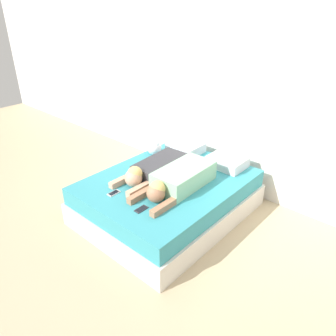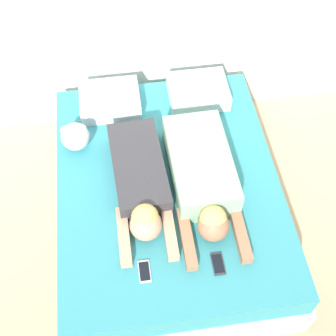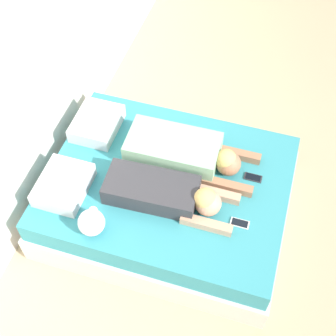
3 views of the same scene
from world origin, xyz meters
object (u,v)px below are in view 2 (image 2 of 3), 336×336
Objects in this scene: person_right at (202,177)px; plush_toy at (75,136)px; person_left at (141,184)px; cell_phone_left at (144,271)px; pillow_head_left at (110,100)px; pillow_head_right at (198,91)px; cell_phone_right at (218,264)px; bed at (168,200)px.

person_right is 5.11× the size of plush_toy.
person_left reaches higher than cell_phone_left.
person_left reaches higher than person_right.
person_left reaches higher than pillow_head_left.
person_left is at bearing -47.84° from plush_toy.
cell_phone_right is (-0.13, -1.41, -0.06)m from pillow_head_right.
cell_phone_left is 0.68× the size of plush_toy.
pillow_head_right is at bearing 84.87° from cell_phone_right.
person_left is at bearing -79.59° from pillow_head_left.
bed is 0.88m from pillow_head_right.
pillow_head_right is 3.14× the size of cell_phone_left.
bed is at bearing 69.89° from cell_phone_left.
person_right is at bearing -29.54° from plush_toy.
person_right is at bearing 51.26° from cell_phone_left.
bed is 13.86× the size of cell_phone_right.
pillow_head_left is 3.14× the size of cell_phone_left.
cell_phone_right reaches higher than bed.
pillow_head_left is 1.51m from cell_phone_right.
cell_phone_left is (-0.04, -0.58, -0.08)m from person_left.
person_left reaches higher than pillow_head_right.
plush_toy is (-0.37, 1.04, 0.10)m from cell_phone_left.
cell_phone_left is at bearing 178.20° from cell_phone_right.
pillow_head_right reaches higher than cell_phone_left.
person_left is at bearing -162.43° from bed.
person_left is 0.62m from plush_toy.
bed is 1.84× the size of person_right.
pillow_head_right is (0.68, 0.00, 0.00)m from pillow_head_left.
pillow_head_right is 1.51m from cell_phone_left.
plush_toy is (-0.82, 1.05, 0.10)m from cell_phone_right.
pillow_head_left is 0.68m from pillow_head_right.
person_right is at bearing -17.93° from bed.
pillow_head_left is 1.40m from cell_phone_left.
plush_toy is at bearing -159.57° from pillow_head_right.
pillow_head_left is 0.44m from plush_toy.
person_right reaches higher than bed.
pillow_head_right reaches higher than bed.
pillow_head_left is at bearing 53.00° from plush_toy.
cell_phone_left is at bearing -110.11° from bed.
person_left is (-0.19, -0.06, 0.34)m from bed.
cell_phone_left is 0.45m from cell_phone_right.
cell_phone_left is at bearing -85.59° from pillow_head_left.
pillow_head_right is 3.14× the size of cell_phone_right.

